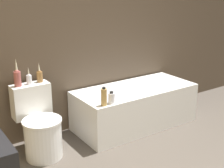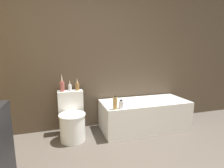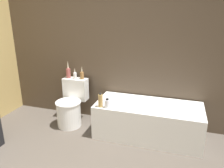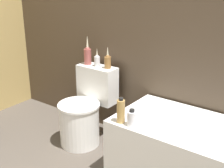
{
  "view_description": "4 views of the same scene",
  "coord_description": "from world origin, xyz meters",
  "px_view_note": "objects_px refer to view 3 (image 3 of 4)",
  "views": [
    {
      "loc": [
        -1.38,
        -0.92,
        1.68
      ],
      "look_at": [
        0.32,
        1.6,
        0.69
      ],
      "focal_mm": 50.0,
      "sensor_mm": 36.0,
      "label": 1
    },
    {
      "loc": [
        -0.53,
        -0.73,
        1.3
      ],
      "look_at": [
        0.16,
        1.55,
        0.87
      ],
      "focal_mm": 28.0,
      "sensor_mm": 36.0,
      "label": 2
    },
    {
      "loc": [
        1.18,
        -0.97,
        1.72
      ],
      "look_at": [
        0.33,
        1.74,
        0.78
      ],
      "focal_mm": 35.0,
      "sensor_mm": 36.0,
      "label": 3
    },
    {
      "loc": [
        1.41,
        -0.13,
        1.57
      ],
      "look_at": [
        0.06,
        1.68,
        0.73
      ],
      "focal_mm": 50.0,
      "sensor_mm": 36.0,
      "label": 4
    }
  ],
  "objects_px": {
    "vase_silver": "(75,75)",
    "shampoo_bottle_short": "(107,104)",
    "shampoo_bottle_tall": "(100,101)",
    "vase_bronze": "(82,75)",
    "vase_gold": "(68,72)",
    "toilet": "(71,106)",
    "bathtub": "(148,120)"
  },
  "relations": [
    {
      "from": "toilet",
      "to": "vase_bronze",
      "type": "height_order",
      "value": "vase_bronze"
    },
    {
      "from": "vase_gold",
      "to": "vase_silver",
      "type": "bearing_deg",
      "value": -0.18
    },
    {
      "from": "vase_silver",
      "to": "shampoo_bottle_short",
      "type": "relative_size",
      "value": 1.36
    },
    {
      "from": "bathtub",
      "to": "vase_silver",
      "type": "bearing_deg",
      "value": 170.9
    },
    {
      "from": "toilet",
      "to": "vase_silver",
      "type": "relative_size",
      "value": 3.9
    },
    {
      "from": "vase_gold",
      "to": "shampoo_bottle_short",
      "type": "relative_size",
      "value": 2.15
    },
    {
      "from": "shampoo_bottle_tall",
      "to": "shampoo_bottle_short",
      "type": "height_order",
      "value": "shampoo_bottle_tall"
    },
    {
      "from": "vase_bronze",
      "to": "toilet",
      "type": "bearing_deg",
      "value": -119.7
    },
    {
      "from": "vase_silver",
      "to": "shampoo_bottle_short",
      "type": "distance_m",
      "value": 0.86
    },
    {
      "from": "vase_bronze",
      "to": "vase_silver",
      "type": "bearing_deg",
      "value": -174.65
    },
    {
      "from": "toilet",
      "to": "shampoo_bottle_short",
      "type": "xyz_separation_m",
      "value": [
        0.7,
        -0.27,
        0.24
      ]
    },
    {
      "from": "toilet",
      "to": "vase_bronze",
      "type": "bearing_deg",
      "value": 60.3
    },
    {
      "from": "vase_silver",
      "to": "shampoo_bottle_tall",
      "type": "relative_size",
      "value": 0.91
    },
    {
      "from": "toilet",
      "to": "vase_bronze",
      "type": "xyz_separation_m",
      "value": [
        0.12,
        0.2,
        0.47
      ]
    },
    {
      "from": "vase_bronze",
      "to": "shampoo_bottle_tall",
      "type": "distance_m",
      "value": 0.71
    },
    {
      "from": "vase_gold",
      "to": "vase_silver",
      "type": "xyz_separation_m",
      "value": [
        0.12,
        -0.0,
        -0.03
      ]
    },
    {
      "from": "vase_gold",
      "to": "bathtub",
      "type": "bearing_deg",
      "value": -8.33
    },
    {
      "from": "shampoo_bottle_short",
      "to": "shampoo_bottle_tall",
      "type": "bearing_deg",
      "value": -178.21
    },
    {
      "from": "bathtub",
      "to": "shampoo_bottle_tall",
      "type": "xyz_separation_m",
      "value": [
        -0.62,
        -0.27,
        0.33
      ]
    },
    {
      "from": "toilet",
      "to": "shampoo_bottle_tall",
      "type": "distance_m",
      "value": 0.72
    },
    {
      "from": "shampoo_bottle_tall",
      "to": "shampoo_bottle_short",
      "type": "relative_size",
      "value": 1.5
    },
    {
      "from": "vase_silver",
      "to": "vase_gold",
      "type": "bearing_deg",
      "value": 179.82
    },
    {
      "from": "bathtub",
      "to": "vase_silver",
      "type": "xyz_separation_m",
      "value": [
        -1.22,
        0.2,
        0.51
      ]
    },
    {
      "from": "shampoo_bottle_short",
      "to": "toilet",
      "type": "bearing_deg",
      "value": 159.06
    },
    {
      "from": "bathtub",
      "to": "shampoo_bottle_short",
      "type": "bearing_deg",
      "value": -153.0
    },
    {
      "from": "vase_bronze",
      "to": "shampoo_bottle_tall",
      "type": "relative_size",
      "value": 1.05
    },
    {
      "from": "vase_silver",
      "to": "shampoo_bottle_short",
      "type": "bearing_deg",
      "value": -33.46
    },
    {
      "from": "bathtub",
      "to": "toilet",
      "type": "xyz_separation_m",
      "value": [
        -1.22,
        0.0,
        0.05
      ]
    },
    {
      "from": "bathtub",
      "to": "vase_gold",
      "type": "xyz_separation_m",
      "value": [
        -1.34,
        0.2,
        0.55
      ]
    },
    {
      "from": "toilet",
      "to": "vase_gold",
      "type": "bearing_deg",
      "value": 121.02
    },
    {
      "from": "vase_bronze",
      "to": "shampoo_bottle_short",
      "type": "distance_m",
      "value": 0.78
    },
    {
      "from": "toilet",
      "to": "shampoo_bottle_tall",
      "type": "bearing_deg",
      "value": -24.14
    }
  ]
}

